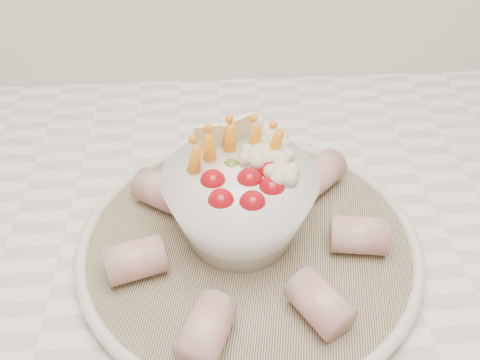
{
  "coord_description": "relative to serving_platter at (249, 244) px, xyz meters",
  "views": [
    {
      "loc": [
        0.1,
        1.05,
        1.32
      ],
      "look_at": [
        0.12,
        1.42,
        1.01
      ],
      "focal_mm": 40.0,
      "sensor_mm": 36.0,
      "label": 1
    }
  ],
  "objects": [
    {
      "name": "serving_platter",
      "position": [
        0.0,
        0.0,
        0.0
      ],
      "size": [
        0.39,
        0.39,
        0.02
      ],
      "color": "navy",
      "rests_on": "kitchen_counter"
    },
    {
      "name": "veggie_bowl",
      "position": [
        -0.01,
        0.01,
        0.05
      ],
      "size": [
        0.15,
        0.15,
        0.11
      ],
      "color": "white",
      "rests_on": "serving_platter"
    },
    {
      "name": "cured_meat_rolls",
      "position": [
        -0.0,
        0.0,
        0.02
      ],
      "size": [
        0.27,
        0.29,
        0.04
      ],
      "color": "#AB4E50",
      "rests_on": "serving_platter"
    }
  ]
}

